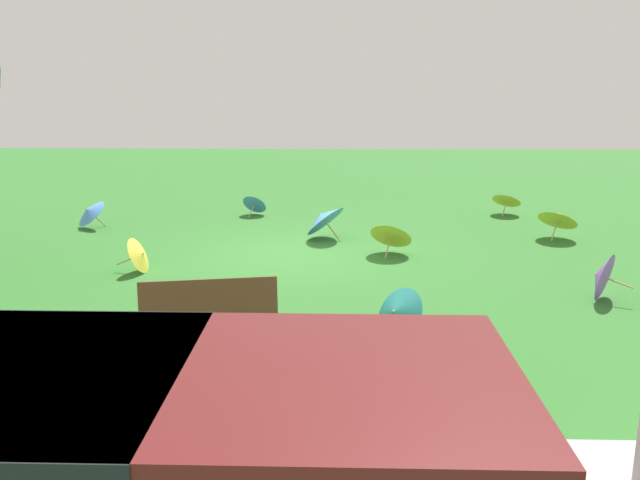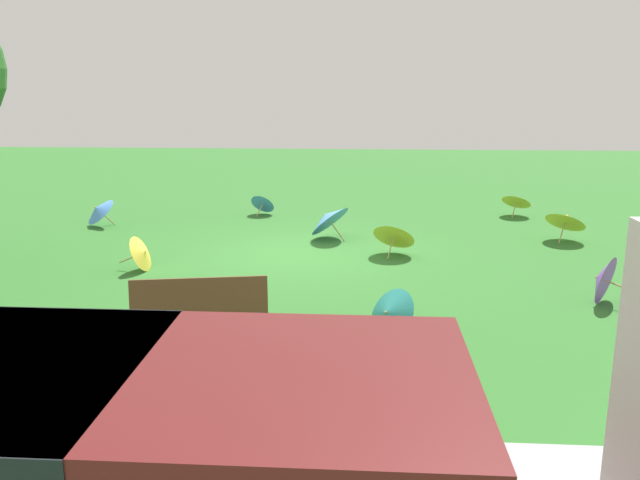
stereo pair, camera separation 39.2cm
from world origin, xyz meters
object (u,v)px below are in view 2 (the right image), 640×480
parasol_purple_0 (601,279)px  parasol_blue_2 (263,203)px  parasol_teal_1 (389,314)px  parasol_yellow_3 (517,200)px  parasol_blue_0 (98,210)px  parasol_blue_1 (327,218)px  van_dark (57,460)px  park_bench (201,310)px  parasol_yellow_1 (143,253)px  parasol_yellow_0 (566,219)px  parasol_yellow_2 (395,234)px

parasol_purple_0 → parasol_blue_2: (5.85, -6.20, -0.07)m
parasol_purple_0 → parasol_teal_1: (3.11, 1.59, -0.03)m
parasol_blue_2 → parasol_yellow_3: parasol_yellow_3 is taller
parasol_teal_1 → parasol_blue_2: parasol_teal_1 is taller
parasol_blue_0 → parasol_blue_1: (-5.13, 0.89, 0.07)m
van_dark → park_bench: 3.95m
parasol_yellow_1 → parasol_blue_2: 5.13m
park_bench → parasol_yellow_1: bearing=-60.8°
parasol_purple_0 → parasol_yellow_0: size_ratio=0.69×
parasol_purple_0 → parasol_blue_2: parasol_purple_0 is taller
park_bench → parasol_yellow_0: 8.37m
van_dark → parasol_purple_0: bearing=-131.8°
parasol_yellow_0 → park_bench: bearing=44.2°
parasol_blue_0 → parasol_blue_2: (-3.44, -1.59, -0.09)m
parasol_blue_0 → parasol_yellow_2: (-6.44, 2.06, 0.03)m
parasol_blue_0 → parasol_yellow_0: size_ratio=0.89×
parasol_yellow_2 → park_bench: bearing=60.8°
parasol_blue_1 → parasol_teal_1: bearing=101.2°
parasol_blue_0 → van_dark: bearing=111.0°
parasol_blue_1 → parasol_yellow_2: bearing=137.9°
parasol_yellow_2 → parasol_teal_1: bearing=86.4°
parasol_purple_0 → parasol_yellow_1: bearing=-9.8°
van_dark → parasol_teal_1: 4.84m
parasol_blue_0 → parasol_yellow_1: 3.98m
parasol_blue_0 → parasol_purple_0: parasol_purple_0 is taller
van_dark → parasol_blue_2: (0.59, -12.08, -0.62)m
park_bench → parasol_yellow_0: park_bench is taller
parasol_yellow_1 → parasol_blue_2: size_ratio=0.92×
van_dark → parasol_purple_0: (-5.26, -5.89, -0.54)m
park_bench → parasol_blue_2: (0.48, -8.16, -0.17)m
parasol_yellow_0 → parasol_yellow_2: 3.73m
parasol_purple_0 → parasol_yellow_1: size_ratio=1.16×
van_dark → parasol_blue_2: 12.11m
parasol_yellow_2 → parasol_yellow_3: size_ratio=1.06×
parasol_yellow_3 → parasol_yellow_2: bearing=51.6°
van_dark → parasol_blue_1: van_dark is taller
parasol_yellow_0 → parasol_blue_1: 4.79m
parasol_yellow_0 → parasol_blue_2: bearing=-19.7°
van_dark → parasol_blue_0: 11.25m
van_dark → parasol_blue_1: size_ratio=3.95×
parasol_yellow_0 → parasol_blue_1: bearing=1.9°
parasol_purple_0 → parasol_yellow_1: parasol_purple_0 is taller
parasol_yellow_0 → parasol_blue_2: size_ratio=1.53×
park_bench → parasol_teal_1: size_ratio=1.97×
parasol_yellow_1 → parasol_blue_0: bearing=-57.6°
parasol_blue_1 → parasol_blue_2: size_ratio=1.64×
parasol_yellow_1 → parasol_yellow_3: (-7.38, -5.17, 0.08)m
park_bench → parasol_yellow_3: size_ratio=1.81×
parasol_yellow_0 → parasol_yellow_2: bearing=21.0°
parasol_teal_1 → parasol_yellow_2: parasol_yellow_2 is taller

